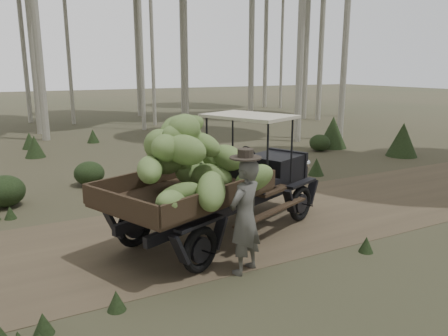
{
  "coord_description": "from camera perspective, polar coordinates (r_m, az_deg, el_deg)",
  "views": [
    {
      "loc": [
        -3.5,
        -7.72,
        3.34
      ],
      "look_at": [
        0.49,
        -0.23,
        1.37
      ],
      "focal_mm": 35.0,
      "sensor_mm": 36.0,
      "label": 1
    }
  ],
  "objects": [
    {
      "name": "ground",
      "position": [
        9.11,
        -3.42,
        -8.44
      ],
      "size": [
        120.0,
        120.0,
        0.0
      ],
      "primitive_type": "plane",
      "color": "#473D2B",
      "rests_on": "ground"
    },
    {
      "name": "undergrowth",
      "position": [
        6.97,
        4.18,
        -10.75
      ],
      "size": [
        23.82,
        24.09,
        1.34
      ],
      "color": "#233319",
      "rests_on": "ground"
    },
    {
      "name": "farmer",
      "position": [
        7.13,
        2.73,
        -6.2
      ],
      "size": [
        0.83,
        0.71,
        2.08
      ],
      "rotation": [
        0.0,
        0.0,
        3.57
      ],
      "color": "#514F4A",
      "rests_on": "ground"
    },
    {
      "name": "banana_truck",
      "position": [
        8.18,
        -2.61,
        0.26
      ],
      "size": [
        5.36,
        3.63,
        2.59
      ],
      "rotation": [
        0.0,
        0.0,
        0.39
      ],
      "color": "black",
      "rests_on": "ground"
    },
    {
      "name": "dirt_track",
      "position": [
        9.11,
        -3.42,
        -8.42
      ],
      "size": [
        70.0,
        4.0,
        0.01
      ],
      "primitive_type": "cube",
      "color": "brown",
      "rests_on": "ground"
    }
  ]
}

